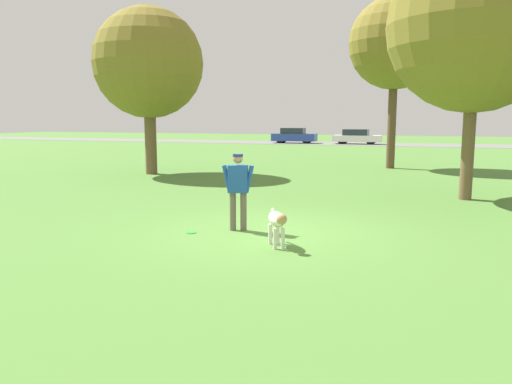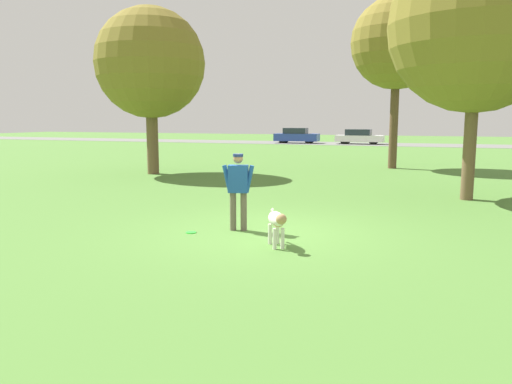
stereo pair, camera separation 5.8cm
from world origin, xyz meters
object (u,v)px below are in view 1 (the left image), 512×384
object	(u,v)px
person	(238,186)
frisbee	(191,232)
tree_near_left	(148,63)
dog	(277,221)
parked_car_blue	(294,136)
tree_near_right	(476,25)
parked_car_white	(357,137)
tree_mid_center	(395,44)

from	to	relation	value
person	frisbee	bearing A→B (deg)	-160.34
person	tree_near_left	xyz separation A→B (m)	(-7.30, 8.70, 3.57)
dog	tree_near_left	distance (m)	13.50
tree_near_left	parked_car_blue	size ratio (longest dim) A/B	1.64
tree_near_right	parked_car_blue	world-z (taller)	tree_near_right
frisbee	parked_car_white	world-z (taller)	parked_car_white
tree_mid_center	parked_car_blue	world-z (taller)	tree_mid_center
tree_near_right	tree_near_left	distance (m)	12.31
frisbee	tree_near_left	xyz separation A→B (m)	(-6.48, 9.24, 4.49)
parked_car_white	parked_car_blue	bearing A→B (deg)	-177.12
person	tree_near_left	distance (m)	11.91
person	dog	distance (m)	1.61
dog	parked_car_blue	bearing A→B (deg)	163.75
tree_near_right	parked_car_blue	bearing A→B (deg)	113.70
tree_mid_center	tree_near_left	world-z (taller)	tree_mid_center
person	parked_car_white	xyz separation A→B (m)	(-2.69, 36.01, -0.27)
person	dog	size ratio (longest dim) A/B	1.74
person	parked_car_white	world-z (taller)	person
dog	frisbee	distance (m)	2.08
person	dog	bearing A→B (deg)	-55.46
person	tree_mid_center	size ratio (longest dim) A/B	0.21
tree_near_right	tree_near_left	bearing A→B (deg)	166.75
frisbee	parked_car_blue	distance (m)	37.12
dog	parked_car_blue	xyz separation A→B (m)	(-9.60, 36.81, 0.21)
dog	tree_mid_center	distance (m)	16.33
dog	parked_car_white	xyz separation A→B (m)	(-3.84, 37.03, 0.18)
tree_near_left	parked_car_white	bearing A→B (deg)	80.40
parked_car_white	tree_near_right	bearing A→B (deg)	-75.64
tree_near_right	person	bearing A→B (deg)	-128.48
dog	parked_car_blue	distance (m)	38.04
frisbee	parked_car_white	distance (m)	36.60
person	dog	world-z (taller)	person
tree_near_right	dog	bearing A→B (deg)	-117.03
parked_car_white	tree_near_left	bearing A→B (deg)	-98.96
parked_car_blue	dog	bearing A→B (deg)	-77.59
dog	tree_near_right	world-z (taller)	tree_near_right
dog	tree_near_left	xyz separation A→B (m)	(-8.45, 9.72, 4.03)
person	tree_near_right	distance (m)	8.46
frisbee	tree_near_right	size ratio (longest dim) A/B	0.03
dog	frisbee	size ratio (longest dim) A/B	4.33
dog	parked_car_blue	size ratio (longest dim) A/B	0.22
tree_mid_center	frisbee	bearing A→B (deg)	-100.35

